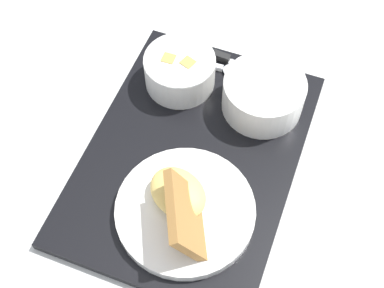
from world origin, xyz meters
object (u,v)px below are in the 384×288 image
(bowl_salad, at_px, (264,94))
(bowl_soup, at_px, (180,69))
(spoon, at_px, (222,68))
(knife, at_px, (224,58))
(plate_main, at_px, (184,208))

(bowl_salad, relative_size, bowl_soup, 1.11)
(bowl_soup, xyz_separation_m, spoon, (-0.06, 0.05, -0.03))
(bowl_salad, distance_m, knife, 0.12)
(bowl_salad, bearing_deg, knife, -121.16)
(bowl_salad, height_order, spoon, bowl_salad)
(plate_main, relative_size, knife, 1.24)
(plate_main, relative_size, spoon, 1.22)
(bowl_salad, distance_m, bowl_soup, 0.15)
(plate_main, bearing_deg, spoon, -164.63)
(spoon, bearing_deg, plate_main, -86.15)
(bowl_soup, xyz_separation_m, plate_main, (0.21, 0.12, -0.02))
(bowl_salad, distance_m, spoon, 0.11)
(bowl_soup, relative_size, knife, 0.72)
(plate_main, height_order, knife, plate_main)
(bowl_soup, height_order, spoon, bowl_soup)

